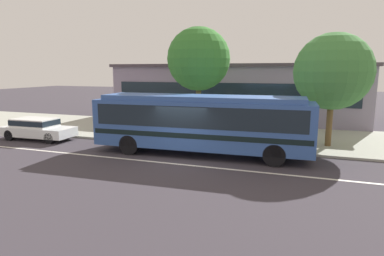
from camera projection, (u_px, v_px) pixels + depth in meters
ground_plane at (181, 159)px, 15.58m from camera, size 120.00×120.00×0.00m
sidewalk_slab at (217, 133)px, 21.67m from camera, size 60.00×8.00×0.12m
lane_stripe_center at (175, 164)px, 14.83m from camera, size 56.00×0.16×0.01m
transit_bus at (201, 121)px, 16.21m from camera, size 10.78×2.85×2.96m
sedan_behind_bus at (37, 128)px, 19.98m from camera, size 4.49×1.84×1.29m
pedestrian_waiting_near_sign at (199, 123)px, 19.50m from camera, size 0.36×0.36×1.65m
pedestrian_walking_along_curb at (227, 127)px, 18.34m from camera, size 0.34×0.34×1.64m
bus_stop_sign at (301, 118)px, 16.32m from camera, size 0.09×0.44×2.66m
street_tree_near_stop at (199, 59)px, 20.51m from camera, size 3.95×3.95×6.73m
street_tree_mid_block at (333, 72)px, 17.20m from camera, size 4.03×4.03×6.01m
station_building at (238, 92)px, 28.43m from camera, size 20.33×8.27×4.68m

